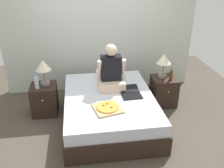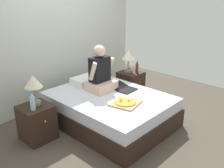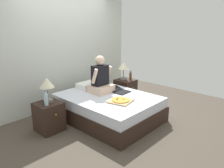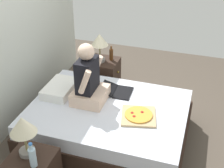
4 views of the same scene
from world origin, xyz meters
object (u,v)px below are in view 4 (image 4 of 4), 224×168
lamp_on_left_nightstand (23,128)px  laptop (118,91)px  person_seated (89,81)px  lamp_on_right_nightstand (100,42)px  pizza_box (139,116)px  beer_bottle (111,54)px  bed (108,123)px  water_bottle (33,157)px  nightstand_right (104,76)px

lamp_on_left_nightstand → laptop: size_ratio=1.05×
person_seated → lamp_on_right_nightstand: bearing=12.0°
pizza_box → beer_bottle: bearing=30.9°
bed → lamp_on_left_nightstand: 1.32m
person_seated → laptop: 0.49m
bed → lamp_on_right_nightstand: bearing=24.5°
lamp_on_left_nightstand → laptop: lamp_on_left_nightstand is taller
lamp_on_right_nightstand → person_seated: person_seated is taller
water_bottle → lamp_on_right_nightstand: lamp_on_right_nightstand is taller
beer_bottle → laptop: size_ratio=0.54×
nightstand_right → laptop: (-0.74, -0.46, 0.25)m
nightstand_right → laptop: 0.90m
nightstand_right → pizza_box: bearing=-144.3°
water_bottle → person_seated: person_seated is taller
lamp_on_right_nightstand → lamp_on_left_nightstand: bearing=180.0°
nightstand_right → lamp_on_right_nightstand: 0.60m
lamp_on_left_nightstand → beer_bottle: (2.23, -0.15, -0.23)m
beer_bottle → person_seated: person_seated is taller
person_seated → pizza_box: (-0.15, -0.68, -0.27)m
bed → lamp_on_right_nightstand: 1.33m
bed → nightstand_right: size_ratio=3.66×
lamp_on_left_nightstand → pizza_box: size_ratio=0.94×
water_bottle → beer_bottle: (2.35, -0.01, -0.02)m
bed → nightstand_right: nightstand_right is taller
water_bottle → person_seated: 1.26m
laptop → person_seated: bearing=134.2°
bed → lamp_on_right_nightstand: (1.07, 0.49, 0.62)m
bed → person_seated: 0.61m
water_bottle → pizza_box: 1.34m
water_bottle → person_seated: size_ratio=0.35×
person_seated → laptop: (0.29, -0.30, -0.27)m
water_bottle → pizza_box: bearing=-34.4°
laptop → pizza_box: (-0.44, -0.39, -0.00)m
lamp_on_left_nightstand → pizza_box: (0.98, -0.89, -0.35)m
water_bottle → lamp_on_left_nightstand: bearing=49.4°
person_seated → bed: bearing=-104.8°
lamp_on_left_nightstand → lamp_on_right_nightstand: same height
lamp_on_left_nightstand → nightstand_right: 2.24m
bed → nightstand_right: 1.18m
person_seated → pizza_box: size_ratio=1.62×
bed → lamp_on_left_nightstand: (-1.06, 0.49, 0.62)m
person_seated → beer_bottle: bearing=3.2°
water_bottle → nightstand_right: 2.31m
laptop → pizza_box: laptop is taller
bed → lamp_on_left_nightstand: bearing=155.3°
beer_bottle → lamp_on_left_nightstand: bearing=176.1°
nightstand_right → lamp_on_right_nightstand: (-0.03, 0.05, 0.60)m
laptop → beer_bottle: bearing=23.9°
pizza_box → lamp_on_left_nightstand: bearing=137.7°
person_seated → pizza_box: 0.75m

